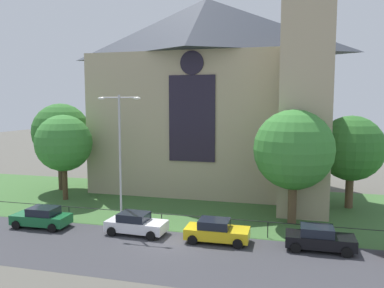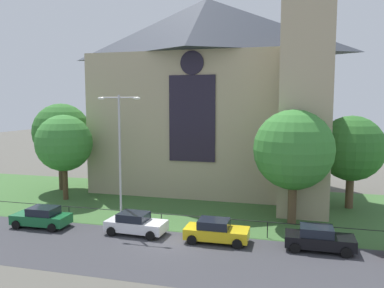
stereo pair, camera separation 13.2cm
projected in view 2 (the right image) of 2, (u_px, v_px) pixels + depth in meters
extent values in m
plane|color=#56544C|center=(204.00, 204.00, 35.42)|extent=(160.00, 160.00, 0.00)
cube|color=#38383D|center=(159.00, 253.00, 23.89)|extent=(120.00, 8.00, 0.01)
cube|color=#3D6633|center=(198.00, 210.00, 33.50)|extent=(120.00, 20.00, 0.01)
cube|color=tan|center=(207.00, 123.00, 42.00)|extent=(22.00, 12.00, 14.00)
pyramid|color=#383D47|center=(207.00, 28.00, 40.93)|extent=(22.00, 12.00, 6.00)
cube|color=black|center=(192.00, 119.00, 36.11)|extent=(4.40, 0.16, 8.00)
cylinder|color=black|center=(192.00, 63.00, 35.56)|extent=(2.20, 0.15, 2.20)
cube|color=tan|center=(305.00, 105.00, 31.53)|extent=(4.00, 4.00, 18.00)
cylinder|color=black|center=(161.00, 214.00, 28.46)|extent=(30.60, 0.05, 0.05)
cylinder|color=black|center=(69.00, 213.00, 30.49)|extent=(0.07, 0.07, 1.10)
cylinder|color=black|center=(161.00, 221.00, 28.52)|extent=(0.06, 0.07, 1.10)
cylinder|color=black|center=(267.00, 230.00, 26.56)|extent=(0.06, 0.07, 1.10)
cylinder|color=#4C3823|center=(65.00, 182.00, 36.98)|extent=(0.48, 0.48, 3.42)
sphere|color=#387F33|center=(64.00, 143.00, 36.59)|extent=(5.30, 5.30, 5.30)
cylinder|color=#423021|center=(63.00, 171.00, 41.26)|extent=(0.88, 0.88, 3.88)
sphere|color=#2D6B28|center=(62.00, 132.00, 40.82)|extent=(5.95, 5.95, 5.95)
cylinder|color=brown|center=(349.00, 190.00, 34.00)|extent=(0.67, 0.67, 3.15)
sphere|color=#2D6B28|center=(351.00, 148.00, 33.61)|extent=(5.64, 5.64, 5.64)
cylinder|color=brown|center=(292.00, 201.00, 29.63)|extent=(0.65, 0.65, 3.42)
sphere|color=#387F33|center=(294.00, 150.00, 29.21)|extent=(6.04, 6.04, 6.04)
cylinder|color=#B2B2B7|center=(120.00, 161.00, 28.78)|extent=(0.16, 0.16, 9.75)
cylinder|color=#B2B2B7|center=(110.00, 98.00, 28.46)|extent=(1.40, 0.10, 0.10)
cylinder|color=#B2B2B7|center=(128.00, 98.00, 28.10)|extent=(1.40, 0.10, 0.10)
ellipsoid|color=white|center=(101.00, 98.00, 28.64)|extent=(0.57, 0.26, 0.20)
ellipsoid|color=white|center=(137.00, 98.00, 27.92)|extent=(0.57, 0.26, 0.20)
cube|color=#196033|center=(41.00, 219.00, 28.89)|extent=(4.25, 1.91, 0.70)
cube|color=black|center=(43.00, 211.00, 28.78)|extent=(2.04, 1.65, 0.55)
cylinder|color=black|center=(16.00, 225.00, 28.39)|extent=(0.65, 0.24, 0.64)
cylinder|color=black|center=(32.00, 218.00, 30.13)|extent=(0.65, 0.24, 0.64)
cylinder|color=black|center=(52.00, 228.00, 27.71)|extent=(0.65, 0.24, 0.64)
cylinder|color=black|center=(66.00, 220.00, 29.45)|extent=(0.65, 0.24, 0.64)
cube|color=silver|center=(136.00, 225.00, 27.33)|extent=(4.28, 1.98, 0.70)
cube|color=black|center=(133.00, 217.00, 27.33)|extent=(2.07, 1.69, 0.55)
cylinder|color=black|center=(161.00, 228.00, 27.78)|extent=(0.65, 0.25, 0.64)
cylinder|color=black|center=(150.00, 236.00, 26.07)|extent=(0.65, 0.25, 0.64)
cylinder|color=black|center=(123.00, 224.00, 28.66)|extent=(0.65, 0.25, 0.64)
cylinder|color=black|center=(111.00, 231.00, 26.95)|extent=(0.65, 0.25, 0.64)
cube|color=gold|center=(217.00, 233.00, 25.74)|extent=(4.22, 1.86, 0.70)
cube|color=black|center=(214.00, 224.00, 25.73)|extent=(2.02, 1.63, 0.55)
cylinder|color=black|center=(241.00, 235.00, 26.28)|extent=(0.64, 0.23, 0.64)
cylinder|color=black|center=(237.00, 244.00, 24.55)|extent=(0.64, 0.23, 0.64)
cylinder|color=black|center=(198.00, 231.00, 27.00)|extent=(0.64, 0.23, 0.64)
cylinder|color=black|center=(192.00, 240.00, 25.26)|extent=(0.64, 0.23, 0.64)
cube|color=black|center=(319.00, 241.00, 24.32)|extent=(4.22, 1.84, 0.70)
cube|color=black|center=(316.00, 231.00, 24.31)|extent=(2.01, 1.62, 0.55)
cylinder|color=black|center=(343.00, 242.00, 24.86)|extent=(0.64, 0.23, 0.64)
cylinder|color=black|center=(346.00, 253.00, 23.12)|extent=(0.64, 0.23, 0.64)
cylinder|color=black|center=(295.00, 238.00, 25.59)|extent=(0.64, 0.23, 0.64)
cylinder|color=black|center=(295.00, 248.00, 23.85)|extent=(0.64, 0.23, 0.64)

